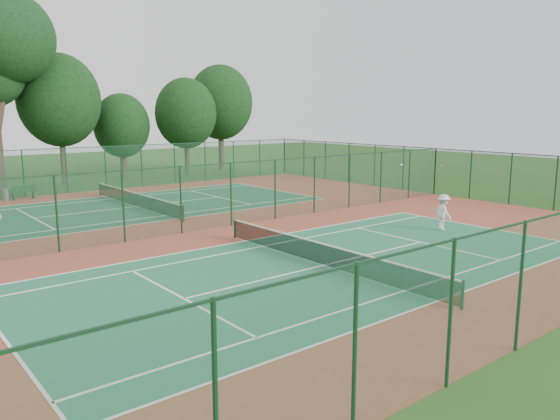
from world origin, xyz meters
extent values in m
plane|color=#244C17|center=(0.00, 0.00, 0.00)|extent=(120.00, 120.00, 0.00)
cube|color=brown|center=(0.00, 0.00, 0.01)|extent=(40.00, 36.00, 0.01)
cube|color=#216A48|center=(0.00, -9.00, 0.01)|extent=(23.77, 10.97, 0.01)
cube|color=#1B5636|center=(0.00, 9.00, 0.01)|extent=(23.77, 10.97, 0.01)
cube|color=#1C5435|center=(0.00, 18.00, 1.75)|extent=(40.00, 0.02, 3.50)
cube|color=#163E26|center=(0.00, 18.00, 3.46)|extent=(40.00, 0.05, 0.05)
cube|color=#1A502A|center=(0.00, -18.00, 1.75)|extent=(40.00, 0.02, 3.50)
cube|color=#153B21|center=(0.00, -18.00, 3.46)|extent=(40.00, 0.05, 0.05)
cube|color=#174730|center=(20.00, 0.00, 1.75)|extent=(0.02, 36.00, 3.50)
cube|color=#13351F|center=(20.00, 0.00, 3.46)|extent=(0.05, 36.00, 0.05)
cube|color=#174626|center=(0.00, 0.00, 1.75)|extent=(40.00, 0.02, 3.50)
cube|color=#153A1D|center=(0.00, 0.00, 3.46)|extent=(40.00, 0.05, 0.05)
cylinder|color=#153B24|center=(0.00, -15.40, 0.49)|extent=(0.10, 0.10, 0.97)
cylinder|color=#153B24|center=(0.00, -2.60, 0.49)|extent=(0.10, 0.10, 0.97)
cube|color=black|center=(0.00, -9.00, 0.48)|extent=(0.02, 12.80, 0.85)
cube|color=white|center=(0.00, -9.00, 0.92)|extent=(0.04, 12.80, 0.06)
cylinder|color=#163D1F|center=(0.00, 2.60, 0.49)|extent=(0.10, 0.10, 0.97)
cylinder|color=#163D1F|center=(0.00, 15.40, 0.49)|extent=(0.10, 0.10, 0.97)
cube|color=black|center=(0.00, 9.00, 0.48)|extent=(0.02, 12.80, 0.85)
cube|color=white|center=(0.00, 9.00, 0.92)|extent=(0.04, 12.80, 0.06)
imported|color=silver|center=(9.60, -8.01, 0.97)|extent=(1.12, 1.41, 1.91)
cylinder|color=slate|center=(-6.12, 17.02, 0.42)|extent=(0.51, 0.51, 0.83)
cube|color=#12351A|center=(-5.61, 17.02, 0.25)|extent=(0.10, 0.43, 0.49)
cube|color=#12351A|center=(-4.31, 16.99, 0.25)|extent=(0.10, 0.43, 0.49)
cube|color=#12351A|center=(-4.96, 17.00, 0.52)|extent=(1.63, 0.49, 0.05)
cube|color=#12351A|center=(-4.96, 16.78, 0.77)|extent=(1.62, 0.09, 0.49)
sphere|color=#CDE936|center=(2.01, -0.45, 0.04)|extent=(0.07, 0.07, 0.07)
sphere|color=yellow|center=(5.22, -0.25, 0.04)|extent=(0.07, 0.07, 0.07)
sphere|color=gold|center=(2.88, -0.99, 0.04)|extent=(0.07, 0.07, 0.07)
cylinder|color=#3A291F|center=(-4.66, 21.58, 7.93)|extent=(1.93, 0.57, 6.59)
sphere|color=black|center=(-4.05, 21.58, 11.70)|extent=(6.92, 6.92, 6.92)
camera|label=1|loc=(-14.82, -24.62, 6.21)|focal=35.00mm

